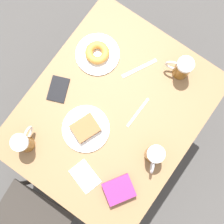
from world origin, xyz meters
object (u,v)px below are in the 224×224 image
Objects in this scene: plate_with_cake at (86,128)px; beer_mug_right at (154,155)px; fork at (138,112)px; beer_mug_left at (23,143)px; beer_mug_center at (182,68)px; plate_with_donut at (97,53)px; passport_near_edge at (58,89)px; napkin_folded at (85,176)px; knife at (139,68)px; blue_pouch at (119,190)px.

beer_mug_right reaches higher than plate_with_cake.
plate_with_cake is 1.33× the size of fork.
beer_mug_center is (-0.40, -0.72, 0.00)m from beer_mug_left.
beer_mug_center is at bearing -157.35° from plate_with_donut.
beer_mug_left is at bearing 49.51° from plate_with_cake.
fork is 1.15× the size of passport_near_edge.
napkin_folded is 0.89× the size of knife.
beer_mug_left is 0.77× the size of knife.
blue_pouch is (-0.16, -0.04, 0.03)m from napkin_folded.
fork is (-0.03, -0.39, -0.00)m from napkin_folded.
beer_mug_left is at bearing 60.90° from beer_mug_center.
knife is (-0.23, -0.62, -0.07)m from beer_mug_left.
beer_mug_right is at bearing -166.68° from plate_with_cake.
beer_mug_center reaches higher than blue_pouch.
knife is (0.09, -0.58, -0.00)m from napkin_folded.
plate_with_cake is 1.68× the size of beer_mug_right.
blue_pouch is (-0.52, 0.22, 0.02)m from passport_near_edge.
fork is at bearing 122.35° from knife.
beer_mug_left is (0.19, 0.22, 0.05)m from plate_with_cake.
blue_pouch is at bearing -170.65° from beer_mug_left.
blue_pouch is at bearing 79.45° from beer_mug_right.
beer_mug_left reaches higher than passport_near_edge.
fork is (-0.16, -0.21, -0.01)m from plate_with_cake.
napkin_folded is at bearing 85.62° from fork.
beer_mug_right is at bearing 179.89° from passport_near_edge.
fork is at bearing -161.27° from passport_near_edge.
beer_mug_right is (-0.51, 0.26, 0.05)m from plate_with_donut.
napkin_folded is at bearing 52.16° from beer_mug_right.
knife is 0.41m from passport_near_edge.
fork is at bearing -69.22° from blue_pouch.
plate_with_cake is at bearing 117.18° from plate_with_donut.
passport_near_edge is at bearing -19.46° from plate_with_cake.
passport_near_edge reaches higher than knife.
blue_pouch is (-0.29, 0.14, 0.01)m from plate_with_cake.
fork is 0.22m from knife.
fork is at bearing -94.38° from napkin_folded.
plate_with_donut is 0.57m from beer_mug_right.
plate_with_cake is at bearing 84.38° from knife.
plate_with_donut reaches higher than passport_near_edge.
plate_with_donut is at bearing -27.02° from beer_mug_right.
beer_mug_right is 0.77× the size of knife.
beer_mug_left is 0.55m from fork.
beer_mug_left is 0.49m from blue_pouch.
beer_mug_right reaches higher than plate_with_donut.
beer_mug_right is 0.81× the size of blue_pouch.
knife is (0.29, -0.32, -0.07)m from beer_mug_right.
plate_with_cake reaches higher than fork.
plate_with_cake is at bearing -25.64° from blue_pouch.
beer_mug_right is at bearing -150.19° from beer_mug_left.
knife is at bearing -129.72° from passport_near_edge.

